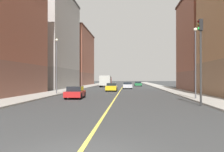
{
  "coord_description": "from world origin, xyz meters",
  "views": [
    {
      "loc": [
        1.39,
        -7.33,
        2.14
      ],
      "look_at": [
        -1.27,
        36.22,
        2.51
      ],
      "focal_mm": 42.68,
      "sensor_mm": 36.0,
      "label": 1
    }
  ],
  "objects_px": {
    "building_right_midblock": "(51,41)",
    "street_lamp_left_near": "(195,55)",
    "traffic_light_left_near": "(201,50)",
    "car_yellow": "(112,87)",
    "building_right_distant": "(76,58)",
    "box_truck": "(106,81)",
    "car_green": "(138,84)",
    "building_left_mid": "(208,43)",
    "car_silver": "(127,85)",
    "car_red": "(75,92)",
    "street_lamp_right_near": "(57,60)"
  },
  "relations": [
    {
      "from": "street_lamp_right_near",
      "to": "box_truck",
      "type": "relative_size",
      "value": 1.09
    },
    {
      "from": "car_yellow",
      "to": "street_lamp_right_near",
      "type": "bearing_deg",
      "value": -124.71
    },
    {
      "from": "street_lamp_right_near",
      "to": "car_red",
      "type": "bearing_deg",
      "value": -59.66
    },
    {
      "from": "street_lamp_right_near",
      "to": "car_green",
      "type": "distance_m",
      "value": 39.83
    },
    {
      "from": "box_truck",
      "to": "traffic_light_left_near",
      "type": "bearing_deg",
      "value": -75.75
    },
    {
      "from": "car_green",
      "to": "street_lamp_right_near",
      "type": "bearing_deg",
      "value": -107.72
    },
    {
      "from": "building_left_mid",
      "to": "car_silver",
      "type": "bearing_deg",
      "value": 147.94
    },
    {
      "from": "traffic_light_left_near",
      "to": "street_lamp_left_near",
      "type": "height_order",
      "value": "street_lamp_left_near"
    },
    {
      "from": "building_left_mid",
      "to": "box_truck",
      "type": "distance_m",
      "value": 27.53
    },
    {
      "from": "car_silver",
      "to": "traffic_light_left_near",
      "type": "bearing_deg",
      "value": -80.23
    },
    {
      "from": "building_right_distant",
      "to": "street_lamp_right_near",
      "type": "bearing_deg",
      "value": -81.75
    },
    {
      "from": "building_right_midblock",
      "to": "car_yellow",
      "type": "height_order",
      "value": "building_right_midblock"
    },
    {
      "from": "building_right_distant",
      "to": "traffic_light_left_near",
      "type": "relative_size",
      "value": 3.81
    },
    {
      "from": "street_lamp_left_near",
      "to": "car_yellow",
      "type": "bearing_deg",
      "value": 118.43
    },
    {
      "from": "traffic_light_left_near",
      "to": "car_red",
      "type": "xyz_separation_m",
      "value": [
        -11.25,
        6.96,
        -3.68
      ]
    },
    {
      "from": "car_silver",
      "to": "car_red",
      "type": "bearing_deg",
      "value": -101.52
    },
    {
      "from": "building_left_mid",
      "to": "car_green",
      "type": "relative_size",
      "value": 3.89
    },
    {
      "from": "building_left_mid",
      "to": "car_green",
      "type": "bearing_deg",
      "value": 112.63
    },
    {
      "from": "building_left_mid",
      "to": "street_lamp_right_near",
      "type": "bearing_deg",
      "value": -153.09
    },
    {
      "from": "car_green",
      "to": "car_silver",
      "type": "xyz_separation_m",
      "value": [
        -2.83,
        -17.52,
        0.04
      ]
    },
    {
      "from": "building_right_distant",
      "to": "box_truck",
      "type": "xyz_separation_m",
      "value": [
        10.8,
        -17.21,
        -6.93
      ]
    },
    {
      "from": "traffic_light_left_near",
      "to": "car_silver",
      "type": "height_order",
      "value": "traffic_light_left_near"
    },
    {
      "from": "car_yellow",
      "to": "car_green",
      "type": "bearing_deg",
      "value": 79.11
    },
    {
      "from": "building_left_mid",
      "to": "street_lamp_right_near",
      "type": "distance_m",
      "value": 25.98
    },
    {
      "from": "building_left_mid",
      "to": "car_red",
      "type": "height_order",
      "value": "building_left_mid"
    },
    {
      "from": "building_right_distant",
      "to": "traffic_light_left_near",
      "type": "bearing_deg",
      "value": -70.24
    },
    {
      "from": "street_lamp_right_near",
      "to": "car_yellow",
      "type": "relative_size",
      "value": 1.71
    },
    {
      "from": "building_left_mid",
      "to": "building_right_midblock",
      "type": "distance_m",
      "value": 31.2
    },
    {
      "from": "building_right_midblock",
      "to": "street_lamp_left_near",
      "type": "distance_m",
      "value": 36.86
    },
    {
      "from": "car_yellow",
      "to": "street_lamp_left_near",
      "type": "bearing_deg",
      "value": -61.57
    },
    {
      "from": "street_lamp_right_near",
      "to": "car_silver",
      "type": "bearing_deg",
      "value": 65.48
    },
    {
      "from": "car_yellow",
      "to": "car_red",
      "type": "bearing_deg",
      "value": -100.09
    },
    {
      "from": "street_lamp_right_near",
      "to": "car_silver",
      "type": "height_order",
      "value": "street_lamp_right_near"
    },
    {
      "from": "traffic_light_left_near",
      "to": "box_truck",
      "type": "distance_m",
      "value": 45.32
    },
    {
      "from": "car_red",
      "to": "traffic_light_left_near",
      "type": "bearing_deg",
      "value": -31.77
    },
    {
      "from": "building_right_midblock",
      "to": "car_silver",
      "type": "distance_m",
      "value": 18.63
    },
    {
      "from": "building_right_distant",
      "to": "box_truck",
      "type": "height_order",
      "value": "building_right_distant"
    },
    {
      "from": "building_right_distant",
      "to": "car_yellow",
      "type": "relative_size",
      "value": 6.08
    },
    {
      "from": "building_right_distant",
      "to": "box_truck",
      "type": "relative_size",
      "value": 3.88
    },
    {
      "from": "traffic_light_left_near",
      "to": "car_green",
      "type": "relative_size",
      "value": 1.63
    },
    {
      "from": "building_right_distant",
      "to": "car_green",
      "type": "distance_m",
      "value": 22.77
    },
    {
      "from": "building_right_midblock",
      "to": "street_lamp_left_near",
      "type": "height_order",
      "value": "building_right_midblock"
    },
    {
      "from": "car_yellow",
      "to": "car_silver",
      "type": "height_order",
      "value": "car_silver"
    },
    {
      "from": "traffic_light_left_near",
      "to": "car_yellow",
      "type": "xyz_separation_m",
      "value": [
        -8.39,
        23.03,
        -3.66
      ]
    },
    {
      "from": "building_right_distant",
      "to": "traffic_light_left_near",
      "type": "distance_m",
      "value": 65.01
    },
    {
      "from": "car_red",
      "to": "building_left_mid",
      "type": "bearing_deg",
      "value": 43.39
    },
    {
      "from": "building_left_mid",
      "to": "car_yellow",
      "type": "xyz_separation_m",
      "value": [
        -16.31,
        -2.06,
        -7.42
      ]
    },
    {
      "from": "box_truck",
      "to": "car_red",
      "type": "bearing_deg",
      "value": -90.17
    },
    {
      "from": "building_right_midblock",
      "to": "street_lamp_right_near",
      "type": "height_order",
      "value": "building_right_midblock"
    },
    {
      "from": "building_right_midblock",
      "to": "car_silver",
      "type": "height_order",
      "value": "building_right_midblock"
    }
  ]
}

